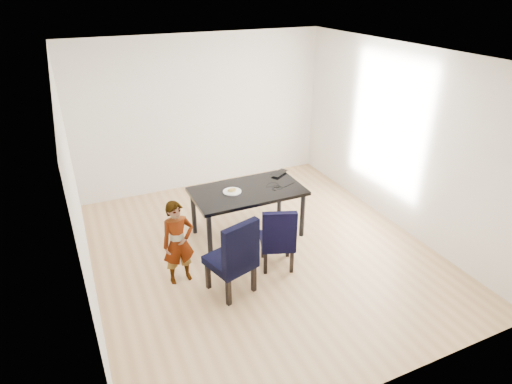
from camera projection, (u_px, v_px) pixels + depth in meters
name	position (u px, v px, depth m)	size (l,w,h in m)	color
floor	(262.00, 251.00, 6.10)	(4.50, 5.00, 0.01)	tan
ceiling	(263.00, 54.00, 4.88)	(4.50, 5.00, 0.01)	white
wall_back	(202.00, 113.00, 7.53)	(4.50, 0.01, 2.70)	white
wall_front	(394.00, 273.00, 3.45)	(4.50, 0.01, 2.70)	silver
wall_left	(75.00, 197.00, 4.66)	(0.01, 5.00, 2.70)	white
wall_right	(400.00, 139.00, 6.32)	(0.01, 5.00, 2.70)	silver
dining_table	(248.00, 212.00, 6.33)	(1.60, 0.90, 0.75)	black
chair_left	(230.00, 255.00, 5.12)	(0.49, 0.52, 1.03)	black
chair_right	(277.00, 236.00, 5.61)	(0.44, 0.45, 0.91)	black
child	(178.00, 243.00, 5.27)	(0.41, 0.27, 1.12)	orange
plate	(232.00, 192.00, 6.10)	(0.26, 0.26, 0.01)	white
sandwich	(232.00, 190.00, 6.07)	(0.13, 0.06, 0.05)	gold
laptop	(277.00, 173.00, 6.68)	(0.33, 0.21, 0.03)	black
cable_tangle	(277.00, 188.00, 6.20)	(0.16, 0.16, 0.01)	black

